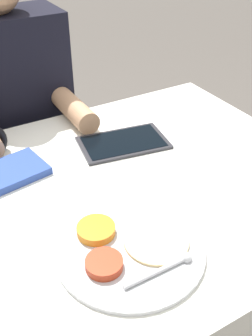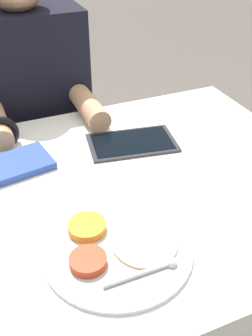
{
  "view_description": "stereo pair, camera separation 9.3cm",
  "coord_description": "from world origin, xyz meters",
  "px_view_note": "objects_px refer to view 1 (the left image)",
  "views": [
    {
      "loc": [
        -0.37,
        -0.67,
        1.31
      ],
      "look_at": [
        0.01,
        -0.01,
        0.77
      ],
      "focal_mm": 42.0,
      "sensor_mm": 36.0,
      "label": 1
    },
    {
      "loc": [
        -0.28,
        -0.71,
        1.31
      ],
      "look_at": [
        0.01,
        -0.01,
        0.77
      ],
      "focal_mm": 42.0,
      "sensor_mm": 36.0,
      "label": 2
    }
  ],
  "objects_px": {
    "tablet_device": "(123,143)",
    "person_diner": "(20,145)",
    "thali_tray": "(128,247)",
    "red_notebook": "(5,175)"
  },
  "relations": [
    {
      "from": "tablet_device",
      "to": "thali_tray",
      "type": "bearing_deg",
      "value": -118.44
    },
    {
      "from": "thali_tray",
      "to": "person_diner",
      "type": "xyz_separation_m",
      "value": [
        -0.01,
        0.77,
        -0.17
      ]
    },
    {
      "from": "red_notebook",
      "to": "tablet_device",
      "type": "distance_m",
      "value": 0.34
    },
    {
      "from": "red_notebook",
      "to": "person_diner",
      "type": "distance_m",
      "value": 0.45
    },
    {
      "from": "person_diner",
      "to": "red_notebook",
      "type": "bearing_deg",
      "value": -108.96
    },
    {
      "from": "thali_tray",
      "to": "red_notebook",
      "type": "height_order",
      "value": "thali_tray"
    },
    {
      "from": "tablet_device",
      "to": "person_diner",
      "type": "height_order",
      "value": "person_diner"
    },
    {
      "from": "tablet_device",
      "to": "person_diner",
      "type": "xyz_separation_m",
      "value": [
        -0.2,
        0.41,
        -0.16
      ]
    },
    {
      "from": "tablet_device",
      "to": "person_diner",
      "type": "bearing_deg",
      "value": 116.65
    },
    {
      "from": "red_notebook",
      "to": "tablet_device",
      "type": "xyz_separation_m",
      "value": [
        0.34,
        -0.01,
        -0.0
      ]
    }
  ]
}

